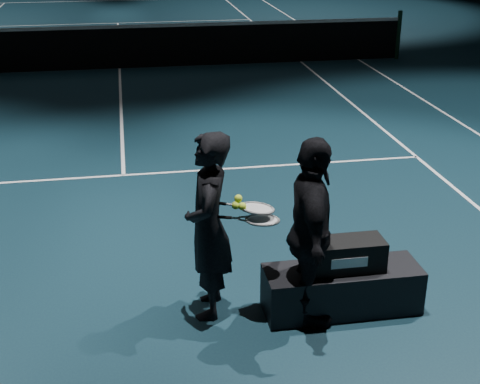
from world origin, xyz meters
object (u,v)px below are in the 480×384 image
object	(u,v)px
racket_lower	(262,220)
tennis_balls	(239,204)
player_a	(209,226)
player_b	(311,234)
player_bench	(342,289)
racket_upper	(257,208)
racket_bag	(344,255)

from	to	relation	value
racket_lower	tennis_balls	xyz separation A→B (m)	(-0.18, 0.07, 0.13)
player_a	tennis_balls	xyz separation A→B (m)	(0.24, -0.08, 0.22)
player_b	tennis_balls	distance (m)	0.63
player_a	tennis_balls	distance (m)	0.34
player_bench	racket_upper	world-z (taller)	racket_upper
player_a	player_b	bearing A→B (deg)	81.26
tennis_balls	racket_lower	bearing A→B (deg)	-20.51
player_bench	racket_upper	bearing A→B (deg)	172.97
racket_bag	racket_lower	bearing A→B (deg)	176.98
racket_bag	tennis_balls	distance (m)	1.03
player_bench	racket_upper	xyz separation A→B (m)	(-0.74, 0.09, 0.79)
player_bench	player_b	xyz separation A→B (m)	(-0.33, -0.09, 0.62)
racket_lower	tennis_balls	bearing A→B (deg)	178.53
racket_bag	player_b	distance (m)	0.44
player_b	player_bench	bearing A→B (deg)	-65.64
player_a	player_bench	bearing A→B (deg)	91.10
player_b	racket_upper	world-z (taller)	player_b
racket_lower	tennis_balls	distance (m)	0.23
racket_upper	player_a	bearing A→B (deg)	-178.29
player_bench	player_a	xyz separation A→B (m)	(-1.13, 0.18, 0.62)
player_bench	player_a	world-z (taller)	player_a
player_a	racket_lower	bearing A→B (deg)	81.26
player_bench	player_a	size ratio (longest dim) A/B	0.83
racket_bag	racket_upper	xyz separation A→B (m)	(-0.74, 0.09, 0.45)
racket_bag	player_a	size ratio (longest dim) A/B	0.41
player_bench	player_b	bearing A→B (deg)	-164.20
player_b	racket_upper	bearing A→B (deg)	74.39
player_b	tennis_balls	size ratio (longest dim) A/B	13.65
player_b	tennis_balls	xyz separation A→B (m)	(-0.56, 0.20, 0.22)
player_a	racket_upper	world-z (taller)	player_a
player_a	racket_upper	bearing A→B (deg)	86.97
racket_bag	tennis_balls	xyz separation A→B (m)	(-0.89, 0.11, 0.50)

